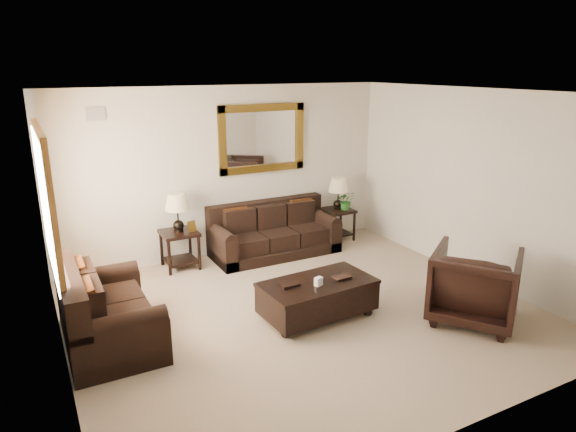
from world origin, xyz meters
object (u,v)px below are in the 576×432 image
loveseat (104,315)px  end_table_left (178,220)px  sofa (273,235)px  end_table_right (338,200)px  coffee_table (317,295)px  armchair (475,282)px

loveseat → end_table_left: size_ratio=1.37×
sofa → end_table_right: bearing=4.9°
loveseat → coffee_table: 2.48m
end_table_right → armchair: (-0.21, -3.32, -0.23)m
armchair → loveseat: bearing=33.8°
end_table_left → coffee_table: (1.02, -2.36, -0.47)m
sofa → end_table_left: 1.61m
sofa → end_table_right: end_table_right is taller
end_table_left → coffee_table: end_table_left is taller
loveseat → armchair: bearing=-110.8°
sofa → coffee_table: size_ratio=1.44×
end_table_left → armchair: size_ratio=1.18×
coffee_table → armchair: 1.90m
sofa → armchair: size_ratio=2.06×
end_table_left → coffee_table: 2.61m
sofa → loveseat: (-2.92, -1.68, 0.03)m
armchair → end_table_right: bearing=-39.1°
loveseat → end_table_left: 2.30m
end_table_right → armchair: 3.34m
coffee_table → sofa: bearing=73.7°
end_table_right → armchair: end_table_right is taller
end_table_right → coffee_table: 3.04m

